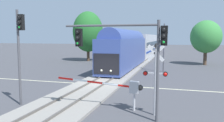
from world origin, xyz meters
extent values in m
plane|color=#47474C|center=(0.00, 0.00, 0.00)|extent=(220.00, 220.00, 0.00)
cube|color=beige|center=(0.00, 0.00, 0.00)|extent=(44.00, 0.20, 0.01)
cube|color=gray|center=(0.00, 0.00, 0.09)|extent=(4.40, 80.00, 0.18)
cube|color=#56514C|center=(-0.72, 0.00, 0.25)|extent=(0.10, 80.00, 0.14)
cube|color=#56514C|center=(0.72, 0.00, 0.25)|extent=(0.10, 80.00, 0.14)
cube|color=#384C93|center=(0.00, 11.04, 2.27)|extent=(3.00, 17.56, 3.90)
cube|color=black|center=(0.00, 2.24, 1.69)|extent=(2.76, 0.08, 2.15)
cylinder|color=#384C93|center=(0.00, 11.04, 4.10)|extent=(2.76, 15.80, 2.76)
sphere|color=#F4F2CC|center=(-0.50, 2.23, 1.00)|extent=(0.24, 0.24, 0.24)
sphere|color=#F4F2CC|center=(0.50, 2.23, 1.00)|extent=(0.24, 0.24, 0.24)
cube|color=silver|center=(0.00, 32.38, 2.62)|extent=(3.00, 23.33, 4.60)
cube|color=black|center=(1.51, 32.38, 2.92)|extent=(0.04, 21.00, 0.90)
cube|color=#193899|center=(1.52, 32.38, 1.47)|extent=(0.04, 21.47, 0.36)
cube|color=silver|center=(0.00, 56.62, 2.62)|extent=(3.00, 23.33, 4.60)
cube|color=black|center=(1.51, 56.62, 2.92)|extent=(0.04, 21.00, 0.90)
cube|color=#193899|center=(1.52, 56.62, 1.47)|extent=(0.04, 21.47, 0.36)
cylinder|color=#B7B7BC|center=(4.56, -6.49, 0.55)|extent=(0.14, 0.14, 1.10)
cube|color=#B7B7BC|center=(4.56, -6.49, 1.45)|extent=(0.56, 0.40, 0.70)
sphere|color=black|center=(4.91, -6.49, 1.45)|extent=(0.36, 0.36, 0.36)
cylinder|color=red|center=(4.05, -6.49, 1.48)|extent=(1.01, 0.12, 0.18)
cylinder|color=white|center=(3.05, -6.49, 1.55)|extent=(1.01, 0.12, 0.18)
cylinder|color=red|center=(2.04, -6.49, 1.61)|extent=(1.01, 0.12, 0.18)
cylinder|color=white|center=(1.04, -6.49, 1.67)|extent=(1.01, 0.12, 0.18)
cylinder|color=red|center=(0.03, -6.49, 1.74)|extent=(1.01, 0.12, 0.18)
sphere|color=red|center=(-0.47, -6.49, 1.77)|extent=(0.14, 0.14, 0.14)
cylinder|color=#B2B2B7|center=(5.84, -6.94, 1.96)|extent=(0.14, 0.14, 3.92)
cube|color=white|center=(5.84, -6.96, 3.57)|extent=(0.98, 0.05, 0.98)
cube|color=white|center=(5.84, -6.96, 3.57)|extent=(0.98, 0.05, 0.98)
cube|color=#B2B2B7|center=(5.84, -6.94, 2.43)|extent=(1.10, 0.08, 0.08)
cylinder|color=black|center=(5.29, -7.04, 2.43)|extent=(0.26, 0.18, 0.26)
cylinder|color=black|center=(6.39, -7.04, 2.43)|extent=(0.26, 0.18, 0.26)
sphere|color=red|center=(5.29, -7.14, 2.43)|extent=(0.20, 0.20, 0.20)
sphere|color=red|center=(6.39, -7.14, 2.43)|extent=(0.20, 0.20, 0.20)
cone|color=black|center=(5.84, -6.94, 4.04)|extent=(0.28, 0.28, 0.22)
cylinder|color=#4C4C51|center=(-2.84, -7.40, 3.09)|extent=(0.16, 0.16, 6.18)
cube|color=black|center=(-2.56, -7.40, 5.38)|extent=(0.34, 0.26, 1.00)
sphere|color=#262626|center=(-2.56, -7.55, 5.70)|extent=(0.20, 0.20, 0.20)
cylinder|color=black|center=(-2.56, -7.58, 5.70)|extent=(0.24, 0.10, 0.24)
sphere|color=#262626|center=(-2.56, -7.55, 5.38)|extent=(0.20, 0.20, 0.20)
cylinder|color=black|center=(-2.56, -7.58, 5.38)|extent=(0.24, 0.10, 0.24)
sphere|color=green|center=(-2.56, -7.55, 5.06)|extent=(0.20, 0.20, 0.20)
cylinder|color=black|center=(-2.56, -7.58, 5.06)|extent=(0.24, 0.10, 0.24)
cylinder|color=#4C4C51|center=(5.31, 9.48, 3.05)|extent=(0.16, 0.16, 6.10)
cube|color=black|center=(5.59, 9.48, 5.30)|extent=(0.34, 0.26, 1.00)
sphere|color=#262626|center=(5.59, 9.33, 5.62)|extent=(0.20, 0.20, 0.20)
cylinder|color=black|center=(5.59, 9.30, 5.62)|extent=(0.24, 0.10, 0.24)
sphere|color=#262626|center=(5.59, 9.33, 5.30)|extent=(0.20, 0.20, 0.20)
cylinder|color=black|center=(5.59, 9.30, 5.30)|extent=(0.24, 0.10, 0.24)
sphere|color=green|center=(5.59, 9.33, 4.98)|extent=(0.20, 0.20, 0.20)
cylinder|color=black|center=(5.59, 9.30, 4.98)|extent=(0.24, 0.10, 0.24)
cylinder|color=#4C4C51|center=(6.04, -7.92, 2.67)|extent=(0.16, 0.16, 5.33)
cube|color=black|center=(6.32, -7.92, 4.53)|extent=(0.34, 0.26, 1.00)
sphere|color=#262626|center=(6.32, -8.07, 4.85)|extent=(0.20, 0.20, 0.20)
cylinder|color=black|center=(6.32, -8.10, 4.85)|extent=(0.24, 0.10, 0.24)
sphere|color=#262626|center=(6.32, -8.07, 4.53)|extent=(0.20, 0.20, 0.20)
cylinder|color=black|center=(6.32, -8.10, 4.53)|extent=(0.24, 0.10, 0.24)
sphere|color=green|center=(6.32, -8.07, 4.21)|extent=(0.20, 0.20, 0.20)
cylinder|color=black|center=(6.32, -8.10, 4.21)|extent=(0.24, 0.10, 0.24)
cylinder|color=#4C4C51|center=(3.45, -7.92, 5.08)|extent=(5.18, 0.12, 0.12)
cube|color=black|center=(1.64, -7.92, 4.43)|extent=(0.34, 0.26, 1.00)
sphere|color=#262626|center=(1.64, -8.07, 4.75)|extent=(0.20, 0.20, 0.20)
cylinder|color=black|center=(1.64, -8.10, 4.75)|extent=(0.24, 0.10, 0.24)
sphere|color=#262626|center=(1.64, -8.07, 4.43)|extent=(0.20, 0.20, 0.20)
cylinder|color=black|center=(1.64, -8.10, 4.43)|extent=(0.24, 0.10, 0.24)
sphere|color=green|center=(1.64, -8.07, 4.11)|extent=(0.20, 0.20, 0.20)
cylinder|color=black|center=(1.64, -8.10, 4.11)|extent=(0.24, 0.10, 0.24)
cylinder|color=#4C3828|center=(-8.87, 19.15, 1.31)|extent=(0.52, 0.52, 2.62)
ellipsoid|color=#236628|center=(-8.87, 19.15, 5.37)|extent=(5.51, 5.51, 7.34)
cylinder|color=#4C3828|center=(11.20, 18.79, 1.27)|extent=(0.53, 0.53, 2.54)
ellipsoid|color=#38843D|center=(11.20, 18.79, 4.47)|extent=(4.76, 4.76, 5.13)
camera|label=1|loc=(7.01, -19.73, 4.48)|focal=36.40mm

